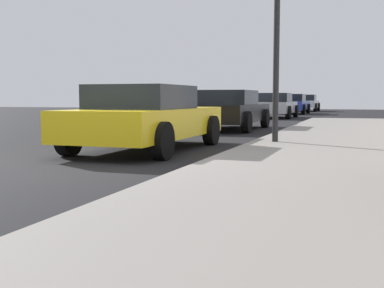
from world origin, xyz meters
name	(u,v)px	position (x,y,z in m)	size (l,w,h in m)	color
ground_plane	(76,165)	(0.00, 0.00, 0.00)	(80.00, 80.00, 0.00)	black
sidewalk	(349,173)	(4.00, 0.00, 0.07)	(4.00, 32.00, 0.15)	gray
car_yellow	(146,117)	(0.12, 2.36, 0.65)	(2.01, 4.39, 1.27)	yellow
car_black	(228,110)	(0.00, 9.05, 0.65)	(2.06, 4.50, 1.27)	black
car_silver	(274,105)	(-0.20, 18.95, 0.65)	(2.03, 4.20, 1.27)	#B7B7BF
car_blue	(292,104)	(-0.24, 25.90, 0.65)	(1.98, 4.31, 1.27)	#233899
car_white	(305,103)	(-0.16, 32.71, 0.64)	(1.98, 4.07, 1.27)	white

